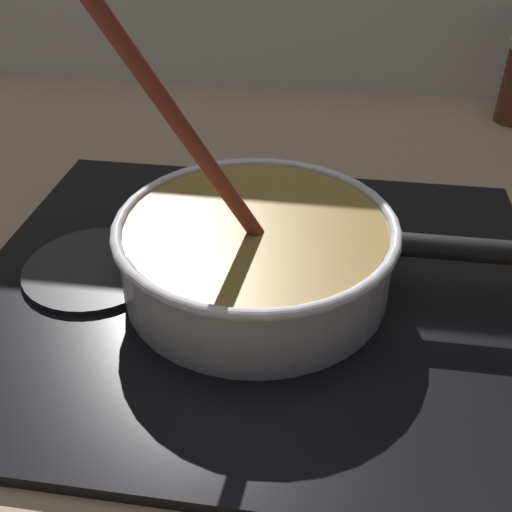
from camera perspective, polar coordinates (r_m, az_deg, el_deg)
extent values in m
cube|color=#9E8466|center=(0.52, -16.65, -17.26)|extent=(2.40, 1.60, 0.04)
cube|color=black|center=(0.60, 0.00, -3.20)|extent=(0.56, 0.48, 0.01)
torus|color=#592D0C|center=(0.60, 0.00, -2.45)|extent=(0.19, 0.19, 0.01)
cylinder|color=#262628|center=(0.64, -14.90, -1.10)|extent=(0.14, 0.14, 0.01)
cylinder|color=silver|center=(0.58, 0.00, 0.00)|extent=(0.25, 0.25, 0.07)
cylinder|color=olive|center=(0.57, 0.00, 0.33)|extent=(0.24, 0.24, 0.06)
torus|color=silver|center=(0.56, 0.00, 2.95)|extent=(0.27, 0.27, 0.01)
cylinder|color=black|center=(0.57, 21.22, 0.41)|extent=(0.17, 0.02, 0.02)
cylinder|color=#EDD88C|center=(0.56, -0.88, 2.06)|extent=(0.03, 0.03, 0.01)
cylinder|color=#E5CC7A|center=(0.51, 4.80, -1.76)|extent=(0.03, 0.03, 0.01)
cylinder|color=beige|center=(0.61, 6.07, 4.47)|extent=(0.03, 0.03, 0.01)
cylinder|color=#EDD88C|center=(0.53, -0.94, -0.03)|extent=(0.03, 0.03, 0.01)
cylinder|color=beige|center=(0.55, 2.97, 1.35)|extent=(0.04, 0.04, 0.01)
cylinder|color=#E5CC7A|center=(0.59, -6.19, 3.87)|extent=(0.03, 0.03, 0.01)
cylinder|color=#EDD88C|center=(0.55, -6.87, 1.08)|extent=(0.04, 0.04, 0.01)
cylinder|color=beige|center=(0.62, -3.87, 5.36)|extent=(0.04, 0.04, 0.01)
cylinder|color=maroon|center=(0.48, -7.39, 12.47)|extent=(0.15, 0.08, 0.26)
cube|color=brown|center=(0.56, 0.85, 1.04)|extent=(0.05, 0.04, 0.01)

